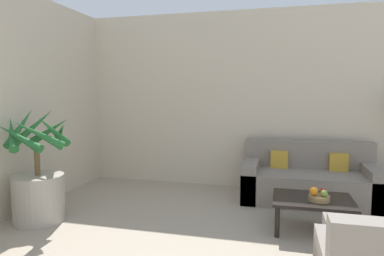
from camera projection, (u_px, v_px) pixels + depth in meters
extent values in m
cube|color=beige|center=(305.00, 101.00, 5.02)|extent=(8.37, 0.06, 2.70)
cylinder|color=#ADA393|center=(39.00, 198.00, 3.88)|extent=(0.56, 0.56, 0.53)
cylinder|color=brown|center=(37.00, 160.00, 3.84)|extent=(0.06, 0.06, 0.35)
cone|color=#23662D|center=(54.00, 131.00, 3.75)|extent=(0.10, 0.52, 0.40)
cone|color=#23662D|center=(60.00, 133.00, 3.94)|extent=(0.46, 0.46, 0.33)
cone|color=#23662D|center=(50.00, 130.00, 4.04)|extent=(0.54, 0.10, 0.37)
cone|color=#23662D|center=(34.00, 127.00, 3.98)|extent=(0.41, 0.41, 0.45)
cone|color=#23662D|center=(20.00, 127.00, 3.85)|extent=(0.10, 0.48, 0.46)
cone|color=#23662D|center=(12.00, 133.00, 3.69)|extent=(0.44, 0.44, 0.39)
cone|color=#23662D|center=(19.00, 137.00, 3.57)|extent=(0.55, 0.10, 0.33)
cone|color=#23662D|center=(38.00, 134.00, 3.60)|extent=(0.45, 0.45, 0.38)
cube|color=gray|center=(309.00, 187.00, 4.59)|extent=(1.74, 0.83, 0.40)
cube|color=gray|center=(308.00, 154.00, 4.87)|extent=(1.74, 0.16, 0.39)
cube|color=gray|center=(251.00, 179.00, 4.77)|extent=(0.20, 0.83, 0.52)
cube|color=gray|center=(372.00, 187.00, 4.39)|extent=(0.20, 0.83, 0.52)
cube|color=gold|center=(279.00, 159.00, 4.86)|extent=(0.24, 0.12, 0.24)
cube|color=gold|center=(338.00, 162.00, 4.66)|extent=(0.24, 0.12, 0.24)
cylinder|color=black|center=(277.00, 222.00, 3.45)|extent=(0.05, 0.05, 0.32)
cylinder|color=black|center=(355.00, 229.00, 3.27)|extent=(0.05, 0.05, 0.32)
cylinder|color=black|center=(278.00, 205.00, 3.97)|extent=(0.05, 0.05, 0.32)
cylinder|color=black|center=(345.00, 210.00, 3.80)|extent=(0.05, 0.05, 0.32)
cube|color=black|center=(313.00, 200.00, 3.61)|extent=(0.82, 0.63, 0.03)
cylinder|color=#997A4C|center=(319.00, 198.00, 3.52)|extent=(0.21, 0.21, 0.06)
sphere|color=red|center=(323.00, 191.00, 3.55)|extent=(0.06, 0.06, 0.06)
sphere|color=olive|center=(324.00, 193.00, 3.47)|extent=(0.07, 0.07, 0.07)
sphere|color=orange|center=(314.00, 191.00, 3.52)|extent=(0.09, 0.09, 0.09)
cube|color=gray|center=(364.00, 248.00, 2.79)|extent=(0.60, 0.51, 0.39)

